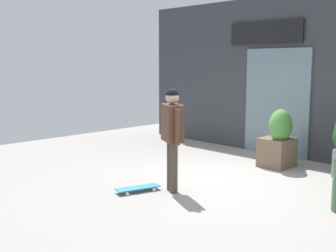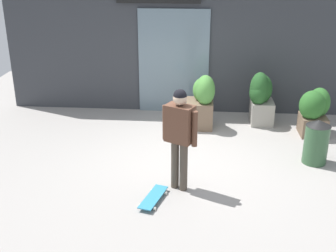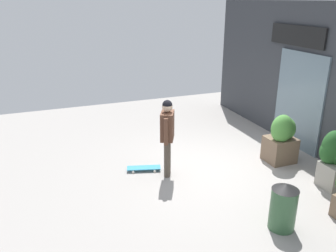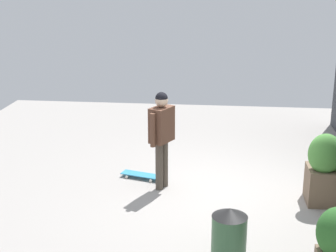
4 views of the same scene
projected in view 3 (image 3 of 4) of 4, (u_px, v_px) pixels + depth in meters
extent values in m
plane|color=#9E9993|center=(209.00, 170.00, 7.87)|extent=(12.00, 12.00, 0.00)
cube|color=#383A3F|center=(320.00, 81.00, 8.21)|extent=(8.85, 0.25, 3.61)
cube|color=slate|center=(299.00, 101.00, 8.76)|extent=(1.65, 0.06, 2.44)
cube|color=black|center=(297.00, 36.00, 8.51)|extent=(1.89, 0.05, 0.49)
cylinder|color=#4C4238|center=(167.00, 159.00, 7.42)|extent=(0.13, 0.13, 0.85)
cylinder|color=#4C4238|center=(168.00, 156.00, 7.57)|extent=(0.13, 0.13, 0.85)
cube|color=brown|center=(167.00, 126.00, 7.24)|extent=(0.51, 0.43, 0.60)
cylinder|color=brown|center=(166.00, 132.00, 7.01)|extent=(0.09, 0.09, 0.57)
cylinder|color=brown|center=(169.00, 123.00, 7.50)|extent=(0.09, 0.09, 0.57)
sphere|color=beige|center=(167.00, 107.00, 7.10)|extent=(0.22, 0.22, 0.22)
sphere|color=black|center=(167.00, 105.00, 7.09)|extent=(0.21, 0.21, 0.21)
cube|color=teal|center=(144.00, 168.00, 7.81)|extent=(0.42, 0.78, 0.02)
cylinder|color=silver|center=(133.00, 172.00, 7.70)|extent=(0.04, 0.06, 0.05)
cylinder|color=silver|center=(133.00, 167.00, 7.92)|extent=(0.04, 0.06, 0.05)
cylinder|color=silver|center=(155.00, 171.00, 7.73)|extent=(0.04, 0.06, 0.05)
cylinder|color=silver|center=(154.00, 166.00, 7.96)|extent=(0.04, 0.06, 0.05)
cube|color=brown|center=(280.00, 149.00, 8.20)|extent=(0.58, 0.65, 0.60)
ellipsoid|color=#4C8C3D|center=(282.00, 129.00, 7.87)|extent=(0.42, 0.54, 0.66)
ellipsoid|color=#4C8C3D|center=(287.00, 129.00, 8.01)|extent=(0.40, 0.42, 0.53)
cube|color=gray|center=(336.00, 175.00, 7.10)|extent=(0.49, 0.65, 0.52)
ellipsoid|color=#235123|center=(333.00, 148.00, 6.95)|extent=(0.42, 0.48, 0.74)
ellipsoid|color=#235123|center=(331.00, 152.00, 6.99)|extent=(0.40, 0.50, 0.54)
cylinder|color=#335938|center=(283.00, 209.00, 5.76)|extent=(0.44, 0.44, 0.73)
cone|color=black|center=(286.00, 187.00, 5.61)|extent=(0.45, 0.45, 0.11)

